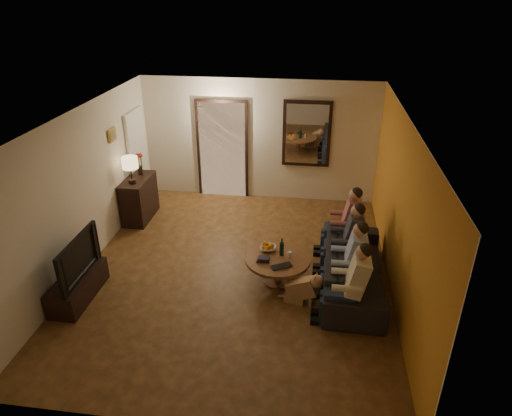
# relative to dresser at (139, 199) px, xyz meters

# --- Properties ---
(floor) EXTENTS (5.00, 6.00, 0.01)m
(floor) POSITION_rel_dresser_xyz_m (2.25, -1.63, -0.43)
(floor) COLOR #432A12
(floor) RESTS_ON ground
(ceiling) EXTENTS (5.00, 6.00, 0.01)m
(ceiling) POSITION_rel_dresser_xyz_m (2.25, -1.63, 2.17)
(ceiling) COLOR white
(ceiling) RESTS_ON back_wall
(back_wall) EXTENTS (5.00, 0.02, 2.60)m
(back_wall) POSITION_rel_dresser_xyz_m (2.25, 1.37, 0.87)
(back_wall) COLOR beige
(back_wall) RESTS_ON floor
(front_wall) EXTENTS (5.00, 0.02, 2.60)m
(front_wall) POSITION_rel_dresser_xyz_m (2.25, -4.63, 0.87)
(front_wall) COLOR beige
(front_wall) RESTS_ON floor
(left_wall) EXTENTS (0.02, 6.00, 2.60)m
(left_wall) POSITION_rel_dresser_xyz_m (-0.25, -1.63, 0.87)
(left_wall) COLOR beige
(left_wall) RESTS_ON floor
(right_wall) EXTENTS (0.02, 6.00, 2.60)m
(right_wall) POSITION_rel_dresser_xyz_m (4.75, -1.63, 0.87)
(right_wall) COLOR beige
(right_wall) RESTS_ON floor
(orange_accent) EXTENTS (0.01, 6.00, 2.60)m
(orange_accent) POSITION_rel_dresser_xyz_m (4.74, -1.63, 0.87)
(orange_accent) COLOR #C37F21
(orange_accent) RESTS_ON right_wall
(kitchen_doorway) EXTENTS (1.00, 0.06, 2.10)m
(kitchen_doorway) POSITION_rel_dresser_xyz_m (1.45, 1.35, 0.62)
(kitchen_doorway) COLOR #FFE0A5
(kitchen_doorway) RESTS_ON floor
(door_trim) EXTENTS (1.12, 0.04, 2.22)m
(door_trim) POSITION_rel_dresser_xyz_m (1.45, 1.34, 0.62)
(door_trim) COLOR black
(door_trim) RESTS_ON floor
(fridge_glimpse) EXTENTS (0.45, 0.03, 1.70)m
(fridge_glimpse) POSITION_rel_dresser_xyz_m (1.70, 1.36, 0.47)
(fridge_glimpse) COLOR silver
(fridge_glimpse) RESTS_ON floor
(mirror_frame) EXTENTS (1.00, 0.05, 1.40)m
(mirror_frame) POSITION_rel_dresser_xyz_m (3.25, 1.33, 1.07)
(mirror_frame) COLOR black
(mirror_frame) RESTS_ON back_wall
(mirror_glass) EXTENTS (0.86, 0.02, 1.26)m
(mirror_glass) POSITION_rel_dresser_xyz_m (3.25, 1.30, 1.07)
(mirror_glass) COLOR white
(mirror_glass) RESTS_ON back_wall
(white_door) EXTENTS (0.06, 0.85, 2.04)m
(white_door) POSITION_rel_dresser_xyz_m (-0.21, 0.67, 0.59)
(white_door) COLOR white
(white_door) RESTS_ON floor
(framed_art) EXTENTS (0.03, 0.28, 0.24)m
(framed_art) POSITION_rel_dresser_xyz_m (-0.22, -0.33, 1.42)
(framed_art) COLOR #B28C33
(framed_art) RESTS_ON left_wall
(art_canvas) EXTENTS (0.01, 0.22, 0.18)m
(art_canvas) POSITION_rel_dresser_xyz_m (-0.21, -0.33, 1.42)
(art_canvas) COLOR brown
(art_canvas) RESTS_ON left_wall
(dresser) EXTENTS (0.45, 0.97, 0.86)m
(dresser) POSITION_rel_dresser_xyz_m (0.00, 0.00, 0.00)
(dresser) COLOR black
(dresser) RESTS_ON floor
(table_lamp) EXTENTS (0.30, 0.30, 0.54)m
(table_lamp) POSITION_rel_dresser_xyz_m (0.00, -0.22, 0.70)
(table_lamp) COLOR beige
(table_lamp) RESTS_ON dresser
(flower_vase) EXTENTS (0.14, 0.14, 0.44)m
(flower_vase) POSITION_rel_dresser_xyz_m (0.00, 0.22, 0.65)
(flower_vase) COLOR #B11F12
(flower_vase) RESTS_ON dresser
(tv_stand) EXTENTS (0.45, 1.16, 0.39)m
(tv_stand) POSITION_rel_dresser_xyz_m (0.00, -2.64, -0.24)
(tv_stand) COLOR black
(tv_stand) RESTS_ON floor
(tv) EXTENTS (1.14, 0.15, 0.66)m
(tv) POSITION_rel_dresser_xyz_m (0.00, -2.64, 0.28)
(tv) COLOR black
(tv) RESTS_ON tv_stand
(sofa) EXTENTS (2.32, 0.97, 0.67)m
(sofa) POSITION_rel_dresser_xyz_m (4.15, -1.77, -0.10)
(sofa) COLOR black
(sofa) RESTS_ON floor
(person_a) EXTENTS (0.60, 0.40, 1.20)m
(person_a) POSITION_rel_dresser_xyz_m (4.05, -2.67, 0.17)
(person_a) COLOR tan
(person_a) RESTS_ON sofa
(person_b) EXTENTS (0.60, 0.40, 1.20)m
(person_b) POSITION_rel_dresser_xyz_m (4.05, -2.07, 0.17)
(person_b) COLOR tan
(person_b) RESTS_ON sofa
(person_c) EXTENTS (0.60, 0.40, 1.20)m
(person_c) POSITION_rel_dresser_xyz_m (4.05, -1.47, 0.17)
(person_c) COLOR tan
(person_c) RESTS_ON sofa
(person_d) EXTENTS (0.60, 0.40, 1.20)m
(person_d) POSITION_rel_dresser_xyz_m (4.05, -0.87, 0.17)
(person_d) COLOR tan
(person_d) RESTS_ON sofa
(dog) EXTENTS (0.60, 0.35, 0.56)m
(dog) POSITION_rel_dresser_xyz_m (3.37, -2.32, -0.15)
(dog) COLOR #B17E51
(dog) RESTS_ON floor
(coffee_table) EXTENTS (1.25, 1.25, 0.45)m
(coffee_table) POSITION_rel_dresser_xyz_m (2.97, -1.84, -0.21)
(coffee_table) COLOR brown
(coffee_table) RESTS_ON floor
(bowl) EXTENTS (0.26, 0.26, 0.06)m
(bowl) POSITION_rel_dresser_xyz_m (2.79, -1.62, 0.05)
(bowl) COLOR white
(bowl) RESTS_ON coffee_table
(oranges) EXTENTS (0.20, 0.20, 0.08)m
(oranges) POSITION_rel_dresser_xyz_m (2.79, -1.62, 0.12)
(oranges) COLOR orange
(oranges) RESTS_ON bowl
(wine_bottle) EXTENTS (0.07, 0.07, 0.31)m
(wine_bottle) POSITION_rel_dresser_xyz_m (3.02, -1.74, 0.17)
(wine_bottle) COLOR black
(wine_bottle) RESTS_ON coffee_table
(wine_glass) EXTENTS (0.06, 0.06, 0.10)m
(wine_glass) POSITION_rel_dresser_xyz_m (3.15, -1.79, 0.07)
(wine_glass) COLOR silver
(wine_glass) RESTS_ON coffee_table
(book_stack) EXTENTS (0.20, 0.15, 0.07)m
(book_stack) POSITION_rel_dresser_xyz_m (2.75, -1.94, 0.05)
(book_stack) COLOR black
(book_stack) RESTS_ON coffee_table
(laptop) EXTENTS (0.39, 0.34, 0.03)m
(laptop) POSITION_rel_dresser_xyz_m (3.07, -2.12, 0.03)
(laptop) COLOR black
(laptop) RESTS_ON coffee_table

